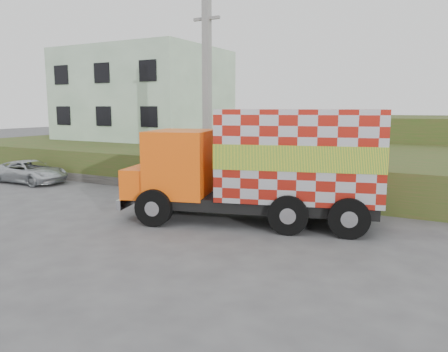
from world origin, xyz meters
The scene contains 10 objects.
ground centered at (0.00, 0.00, 0.00)m, with size 120.00×120.00×0.00m, color #474749.
embankment centered at (0.00, 10.00, 0.75)m, with size 40.00×12.00×1.50m, color #31521B.
embankment_far centered at (0.00, 22.00, 1.50)m, with size 40.00×12.00×3.00m, color #31521B.
retaining_strip centered at (-2.00, 4.20, 0.20)m, with size 16.00×0.50×0.40m, color #595651.
building centered at (-11.00, 13.00, 4.50)m, with size 10.00×8.00×6.00m, color silver.
utility_pole centered at (-1.00, 4.60, 4.08)m, with size 1.20×0.30×8.00m.
cargo_truck centered at (3.04, 1.32, 1.85)m, with size 8.43×4.62×3.59m.
cow centered at (-0.83, 0.77, 0.64)m, with size 0.69×1.52×1.28m, color #34140D.
suv centered at (-9.88, 2.65, 0.55)m, with size 1.81×3.93×1.09m, color silver.
pedestrian centered at (0.63, 6.93, 2.34)m, with size 0.62×0.40×1.69m, color #312F2C.
Camera 1 is at (8.42, -11.27, 3.65)m, focal length 35.00 mm.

